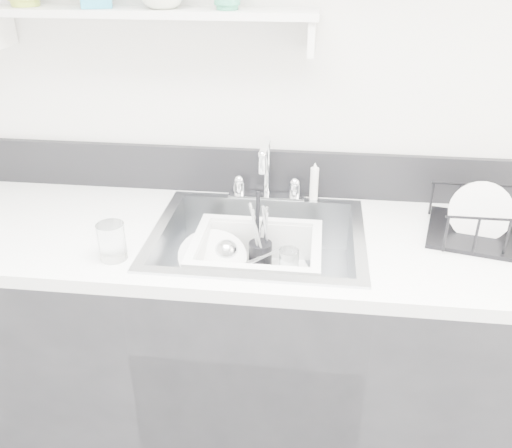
# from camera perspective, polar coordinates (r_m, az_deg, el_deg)

# --- Properties ---
(counter_run) EXTENTS (3.20, 0.62, 0.92)m
(counter_run) POSITION_cam_1_polar(r_m,az_deg,el_deg) (1.90, 0.18, -13.27)
(counter_run) COLOR black
(counter_run) RESTS_ON ground
(backsplash) EXTENTS (3.20, 0.02, 0.16)m
(backsplash) POSITION_cam_1_polar(r_m,az_deg,el_deg) (1.87, 1.28, 5.47)
(backsplash) COLOR black
(backsplash) RESTS_ON counter_run
(sink) EXTENTS (0.64, 0.52, 0.20)m
(sink) POSITION_cam_1_polar(r_m,az_deg,el_deg) (1.68, 0.20, -3.73)
(sink) COLOR silver
(sink) RESTS_ON counter_run
(faucet) EXTENTS (0.26, 0.18, 0.23)m
(faucet) POSITION_cam_1_polar(r_m,az_deg,el_deg) (1.83, 1.10, 4.28)
(faucet) COLOR silver
(faucet) RESTS_ON counter_run
(side_sprayer) EXTENTS (0.03, 0.03, 0.14)m
(side_sprayer) POSITION_cam_1_polar(r_m,az_deg,el_deg) (1.83, 6.14, 4.42)
(side_sprayer) COLOR white
(side_sprayer) RESTS_ON counter_run
(wall_shelf) EXTENTS (1.00, 0.16, 0.12)m
(wall_shelf) POSITION_cam_1_polar(r_m,az_deg,el_deg) (1.75, -11.09, 20.78)
(wall_shelf) COLOR silver
(wall_shelf) RESTS_ON room_shell
(wash_tub) EXTENTS (0.48, 0.43, 0.15)m
(wash_tub) POSITION_cam_1_polar(r_m,az_deg,el_deg) (1.67, 0.06, -4.05)
(wash_tub) COLOR white
(wash_tub) RESTS_ON sink
(plate_stack) EXTENTS (0.26, 0.26, 0.10)m
(plate_stack) POSITION_cam_1_polar(r_m,az_deg,el_deg) (1.73, -4.28, -4.28)
(plate_stack) COLOR white
(plate_stack) RESTS_ON wash_tub
(utensil_cup) EXTENTS (0.07, 0.07, 0.25)m
(utensil_cup) POSITION_cam_1_polar(r_m,az_deg,el_deg) (1.73, 0.44, -3.10)
(utensil_cup) COLOR black
(utensil_cup) RESTS_ON wash_tub
(ladle) EXTENTS (0.31, 0.23, 0.08)m
(ladle) POSITION_cam_1_polar(r_m,az_deg,el_deg) (1.70, -1.13, -4.16)
(ladle) COLOR silver
(ladle) RESTS_ON wash_tub
(tumbler_in_tub) EXTENTS (0.07, 0.07, 0.09)m
(tumbler_in_tub) POSITION_cam_1_polar(r_m,az_deg,el_deg) (1.70, 3.46, -4.08)
(tumbler_in_tub) COLOR white
(tumbler_in_tub) RESTS_ON wash_tub
(tumbler_counter) EXTENTS (0.09, 0.09, 0.11)m
(tumbler_counter) POSITION_cam_1_polar(r_m,az_deg,el_deg) (1.54, -14.91, -1.79)
(tumbler_counter) COLOR white
(tumbler_counter) RESTS_ON counter_run
(dish_rack) EXTENTS (0.42, 0.35, 0.13)m
(dish_rack) POSITION_cam_1_polar(r_m,az_deg,el_deg) (1.74, 23.89, 0.56)
(dish_rack) COLOR black
(dish_rack) RESTS_ON counter_run
(bowl_small) EXTENTS (0.13, 0.13, 0.03)m
(bowl_small) POSITION_cam_1_polar(r_m,az_deg,el_deg) (1.64, 2.46, -6.71)
(bowl_small) COLOR white
(bowl_small) RESTS_ON wash_tub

